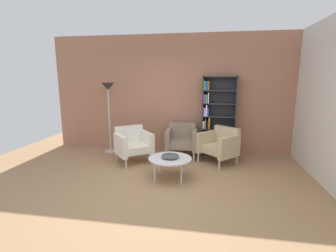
{
  "coord_description": "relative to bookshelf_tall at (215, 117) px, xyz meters",
  "views": [
    {
      "loc": [
        0.81,
        -3.67,
        1.85
      ],
      "look_at": [
        0.05,
        0.84,
        0.95
      ],
      "focal_mm": 26.14,
      "sensor_mm": 36.0,
      "label": 1
    }
  ],
  "objects": [
    {
      "name": "ground_plane",
      "position": [
        -0.97,
        -2.25,
        -0.92
      ],
      "size": [
        8.32,
        8.32,
        0.0
      ],
      "primitive_type": "plane",
      "color": "#9E7751"
    },
    {
      "name": "brick_back_panel",
      "position": [
        -0.97,
        0.21,
        0.53
      ],
      "size": [
        6.4,
        0.12,
        2.9
      ],
      "primitive_type": "cube",
      "color": "#A87056",
      "rests_on": "ground_plane"
    },
    {
      "name": "bookshelf_tall",
      "position": [
        0.0,
        0.0,
        0.0
      ],
      "size": [
        0.8,
        0.3,
        1.9
      ],
      "color": "#333338",
      "rests_on": "ground_plane"
    },
    {
      "name": "coffee_table_low",
      "position": [
        -0.84,
        -1.66,
        -0.55
      ],
      "size": [
        0.8,
        0.8,
        0.4
      ],
      "color": "silver",
      "rests_on": "ground_plane"
    },
    {
      "name": "decorative_bowl",
      "position": [
        -0.84,
        -1.66,
        -0.49
      ],
      "size": [
        0.32,
        0.32,
        0.05
      ],
      "color": "#4C4C51",
      "rests_on": "coffee_table_low"
    },
    {
      "name": "armchair_spare_guest",
      "position": [
        -0.78,
        -0.29,
        -0.51
      ],
      "size": [
        0.75,
        0.69,
        0.78
      ],
      "rotation": [
        0.0,
        0.0,
        0.05
      ],
      "color": "gray",
      "rests_on": "ground_plane"
    },
    {
      "name": "armchair_corner_red",
      "position": [
        -1.81,
        -0.86,
        -0.51
      ],
      "size": [
        0.95,
        0.94,
        0.78
      ],
      "rotation": [
        0.0,
        0.0,
        0.68
      ],
      "color": "white",
      "rests_on": "ground_plane"
    },
    {
      "name": "armchair_by_bookshelf",
      "position": [
        0.11,
        -0.61,
        -0.51
      ],
      "size": [
        0.95,
        0.95,
        0.78
      ],
      "rotation": [
        0.0,
        0.0,
        -0.74
      ],
      "color": "#C6B289",
      "rests_on": "ground_plane"
    },
    {
      "name": "floor_lamp_torchiere",
      "position": [
        -2.6,
        -0.24,
        0.53
      ],
      "size": [
        0.32,
        0.32,
        1.74
      ],
      "color": "silver",
      "rests_on": "ground_plane"
    }
  ]
}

